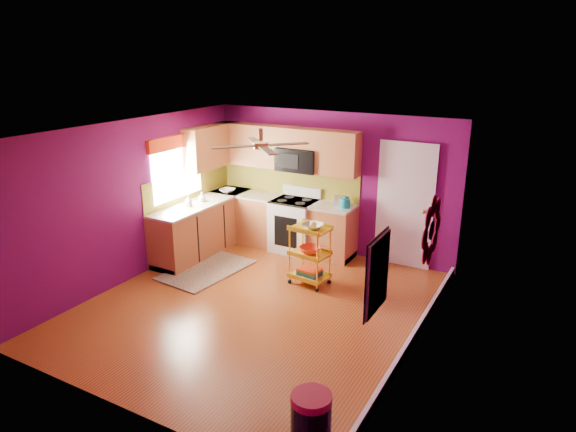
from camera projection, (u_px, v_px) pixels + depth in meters
The scene contains 18 objects.
ground at pixel (256, 306), 7.31m from camera, with size 5.00×5.00×0.00m, color maroon.
room_envelope at pixel (255, 196), 6.79m from camera, with size 4.54×5.04×2.52m.
lower_cabinets at pixel (247, 226), 9.31m from camera, with size 2.81×2.31×0.94m.
electric_range at pixel (295, 225), 9.22m from camera, with size 0.76×0.66×1.13m.
upper_cabinetry at pixel (261, 149), 9.13m from camera, with size 2.80×2.30×1.26m.
left_window at pixel (177, 158), 8.67m from camera, with size 0.08×1.35×1.08m.
panel_door at pixel (405, 207), 8.42m from camera, with size 0.95×0.11×2.15m.
right_wall_art at pixel (410, 248), 5.55m from camera, with size 0.04×2.74×1.04m.
ceiling_fan at pixel (261, 145), 6.77m from camera, with size 1.01×1.01×0.26m.
shag_rug at pixel (207, 270), 8.49m from camera, with size 0.93×1.52×0.02m, color black.
rolling_cart at pixel (310, 252), 7.86m from camera, with size 0.62×0.49×1.03m.
trash_can at pixel (311, 428), 4.47m from camera, with size 0.43×0.44×0.69m.
teal_kettle at pixel (345, 203), 8.63m from camera, with size 0.18×0.18×0.21m.
toaster at pixel (341, 201), 8.72m from camera, with size 0.22×0.15×0.18m, color beige.
soap_bottle_a at pixel (189, 201), 8.71m from camera, with size 0.09×0.09×0.19m, color #EA3F72.
soap_bottle_b at pixel (202, 197), 8.98m from camera, with size 0.13×0.13×0.17m, color white.
counter_dish at pixel (227, 191), 9.58m from camera, with size 0.28×0.28×0.07m, color white.
counter_cup at pixel (188, 204), 8.72m from camera, with size 0.11×0.11×0.09m, color white.
Camera 1 is at (3.58, -5.51, 3.49)m, focal length 32.00 mm.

